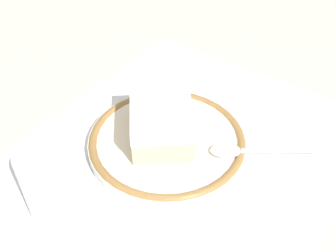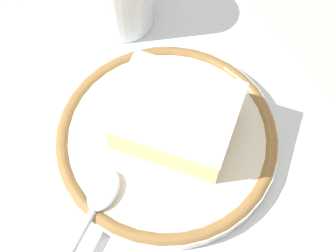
% 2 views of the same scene
% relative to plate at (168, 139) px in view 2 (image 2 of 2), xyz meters
% --- Properties ---
extents(ground_plane, '(2.40, 2.40, 0.00)m').
position_rel_plate_xyz_m(ground_plane, '(-0.00, -0.02, -0.01)').
color(ground_plane, '#B7B2A8').
extents(placemat, '(0.44, 0.38, 0.00)m').
position_rel_plate_xyz_m(placemat, '(-0.00, -0.02, -0.01)').
color(placemat, silver).
rests_on(placemat, ground_plane).
extents(plate, '(0.20, 0.20, 0.02)m').
position_rel_plate_xyz_m(plate, '(0.00, 0.00, 0.00)').
color(plate, silver).
rests_on(plate, placemat).
extents(cake_slice, '(0.13, 0.12, 0.05)m').
position_rel_plate_xyz_m(cake_slice, '(-0.00, 0.01, 0.03)').
color(cake_slice, beige).
rests_on(cake_slice, plate).
extents(spoon, '(0.10, 0.13, 0.01)m').
position_rel_plate_xyz_m(spoon, '(0.03, -0.09, 0.01)').
color(spoon, silver).
rests_on(spoon, plate).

